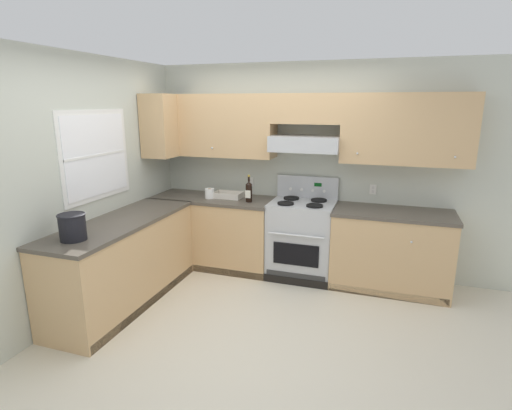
{
  "coord_description": "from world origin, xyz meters",
  "views": [
    {
      "loc": [
        1.32,
        -3.3,
        2.07
      ],
      "look_at": [
        -0.02,
        0.7,
        1.0
      ],
      "focal_mm": 28.2,
      "sensor_mm": 36.0,
      "label": 1
    }
  ],
  "objects_px": {
    "stove": "(301,239)",
    "bowl": "(228,196)",
    "paper_towel_roll": "(210,193)",
    "bucket": "(72,226)",
    "wine_bottle": "(249,191)"
  },
  "relations": [
    {
      "from": "stove",
      "to": "bucket",
      "type": "height_order",
      "value": "stove"
    },
    {
      "from": "stove",
      "to": "paper_towel_roll",
      "type": "bearing_deg",
      "value": -176.67
    },
    {
      "from": "paper_towel_roll",
      "to": "stove",
      "type": "bearing_deg",
      "value": 3.33
    },
    {
      "from": "paper_towel_roll",
      "to": "bucket",
      "type": "bearing_deg",
      "value": -104.0
    },
    {
      "from": "wine_bottle",
      "to": "stove",
      "type": "bearing_deg",
      "value": 8.76
    },
    {
      "from": "bucket",
      "to": "wine_bottle",
      "type": "bearing_deg",
      "value": 61.15
    },
    {
      "from": "stove",
      "to": "bowl",
      "type": "xyz_separation_m",
      "value": [
        -0.97,
        0.03,
        0.46
      ]
    },
    {
      "from": "wine_bottle",
      "to": "paper_towel_roll",
      "type": "bearing_deg",
      "value": 176.77
    },
    {
      "from": "bowl",
      "to": "wine_bottle",
      "type": "bearing_deg",
      "value": -21.58
    },
    {
      "from": "stove",
      "to": "bucket",
      "type": "distance_m",
      "value": 2.56
    },
    {
      "from": "wine_bottle",
      "to": "bowl",
      "type": "distance_m",
      "value": 0.37
    },
    {
      "from": "stove",
      "to": "bowl",
      "type": "bearing_deg",
      "value": 178.18
    },
    {
      "from": "bowl",
      "to": "bucket",
      "type": "bearing_deg",
      "value": -109.01
    },
    {
      "from": "bowl",
      "to": "bucket",
      "type": "xyz_separation_m",
      "value": [
        -0.66,
        -1.93,
        0.1
      ]
    },
    {
      "from": "wine_bottle",
      "to": "paper_towel_roll",
      "type": "xyz_separation_m",
      "value": [
        -0.54,
        0.03,
        -0.07
      ]
    }
  ]
}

